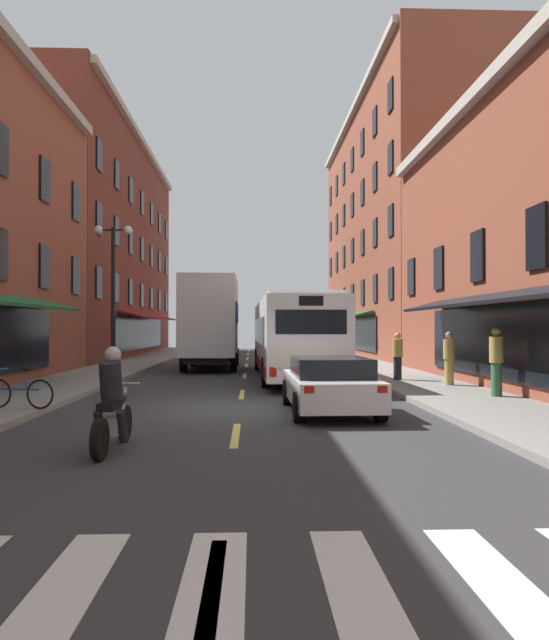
{
  "coord_description": "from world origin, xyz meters",
  "views": [
    {
      "loc": [
        0.3,
        -14.22,
        1.96
      ],
      "look_at": [
        1.09,
        6.53,
        2.23
      ],
      "focal_mm": 32.86,
      "sensor_mm": 36.0,
      "label": 1
    }
  ],
  "objects_px": {
    "pedestrian_far": "(496,360)",
    "box_truck": "(211,324)",
    "street_lamp_twin": "(113,293)",
    "sedan_near": "(330,384)",
    "bicycle_near": "(19,392)",
    "sedan_mid": "(218,346)",
    "pedestrian_rear": "(398,356)",
    "pedestrian_mid": "(449,358)",
    "transit_bus": "(292,336)",
    "motorcycle_rider": "(113,406)"
  },
  "relations": [
    {
      "from": "bicycle_near",
      "to": "box_truck",
      "type": "bearing_deg",
      "value": 76.74
    },
    {
      "from": "pedestrian_mid",
      "to": "transit_bus",
      "type": "bearing_deg",
      "value": 37.66
    },
    {
      "from": "transit_bus",
      "to": "sedan_near",
      "type": "height_order",
      "value": "transit_bus"
    },
    {
      "from": "sedan_near",
      "to": "bicycle_near",
      "type": "xyz_separation_m",
      "value": [
        -7.03,
        -0.03,
        -0.16
      ]
    },
    {
      "from": "pedestrian_rear",
      "to": "sedan_mid",
      "type": "bearing_deg",
      "value": 77.21
    },
    {
      "from": "sedan_mid",
      "to": "sedan_near",
      "type": "bearing_deg",
      "value": -80.87
    },
    {
      "from": "pedestrian_rear",
      "to": "street_lamp_twin",
      "type": "bearing_deg",
      "value": 134.24
    },
    {
      "from": "bicycle_near",
      "to": "street_lamp_twin",
      "type": "xyz_separation_m",
      "value": [
        -0.0,
        8.85,
        2.76
      ]
    },
    {
      "from": "bicycle_near",
      "to": "pedestrian_mid",
      "type": "bearing_deg",
      "value": 23.28
    },
    {
      "from": "sedan_near",
      "to": "motorcycle_rider",
      "type": "relative_size",
      "value": 2.05
    },
    {
      "from": "sedan_near",
      "to": "pedestrian_rear",
      "type": "relative_size",
      "value": 2.59
    },
    {
      "from": "sedan_near",
      "to": "pedestrian_rear",
      "type": "height_order",
      "value": "pedestrian_rear"
    },
    {
      "from": "sedan_near",
      "to": "pedestrian_rear",
      "type": "bearing_deg",
      "value": 64.25
    },
    {
      "from": "sedan_near",
      "to": "bicycle_near",
      "type": "distance_m",
      "value": 7.03
    },
    {
      "from": "sedan_near",
      "to": "street_lamp_twin",
      "type": "bearing_deg",
      "value": 128.57
    },
    {
      "from": "pedestrian_far",
      "to": "box_truck",
      "type": "bearing_deg",
      "value": -38.99
    },
    {
      "from": "pedestrian_far",
      "to": "sedan_near",
      "type": "bearing_deg",
      "value": 38.12
    },
    {
      "from": "transit_bus",
      "to": "street_lamp_twin",
      "type": "xyz_separation_m",
      "value": [
        -6.79,
        -0.69,
        1.64
      ]
    },
    {
      "from": "pedestrian_mid",
      "to": "bicycle_near",
      "type": "bearing_deg",
      "value": 105.32
    },
    {
      "from": "pedestrian_far",
      "to": "sedan_mid",
      "type": "bearing_deg",
      "value": -52.71
    },
    {
      "from": "transit_bus",
      "to": "pedestrian_rear",
      "type": "distance_m",
      "value": 4.47
    },
    {
      "from": "box_truck",
      "to": "pedestrian_far",
      "type": "relative_size",
      "value": 4.04
    },
    {
      "from": "transit_bus",
      "to": "bicycle_near",
      "type": "distance_m",
      "value": 11.76
    },
    {
      "from": "transit_bus",
      "to": "sedan_near",
      "type": "bearing_deg",
      "value": -88.58
    },
    {
      "from": "street_lamp_twin",
      "to": "pedestrian_rear",
      "type": "bearing_deg",
      "value": -10.92
    },
    {
      "from": "box_truck",
      "to": "transit_bus",
      "type": "bearing_deg",
      "value": -52.92
    },
    {
      "from": "sedan_near",
      "to": "pedestrian_far",
      "type": "relative_size",
      "value": 2.32
    },
    {
      "from": "pedestrian_rear",
      "to": "street_lamp_twin",
      "type": "height_order",
      "value": "street_lamp_twin"
    },
    {
      "from": "bicycle_near",
      "to": "sedan_near",
      "type": "bearing_deg",
      "value": 0.27
    },
    {
      "from": "bicycle_near",
      "to": "pedestrian_mid",
      "type": "relative_size",
      "value": 0.99
    },
    {
      "from": "transit_bus",
      "to": "motorcycle_rider",
      "type": "bearing_deg",
      "value": -105.6
    },
    {
      "from": "motorcycle_rider",
      "to": "bicycle_near",
      "type": "height_order",
      "value": "motorcycle_rider"
    },
    {
      "from": "pedestrian_mid",
      "to": "pedestrian_far",
      "type": "bearing_deg",
      "value": 176.36
    },
    {
      "from": "bicycle_near",
      "to": "transit_bus",
      "type": "bearing_deg",
      "value": 54.54
    },
    {
      "from": "pedestrian_rear",
      "to": "bicycle_near",
      "type": "bearing_deg",
      "value": 178.76
    },
    {
      "from": "box_truck",
      "to": "bicycle_near",
      "type": "xyz_separation_m",
      "value": [
        -3.33,
        -14.12,
        -1.63
      ]
    },
    {
      "from": "motorcycle_rider",
      "to": "pedestrian_rear",
      "type": "distance_m",
      "value": 13.06
    },
    {
      "from": "sedan_mid",
      "to": "street_lamp_twin",
      "type": "xyz_separation_m",
      "value": [
        -3.04,
        -15.98,
        2.54
      ]
    },
    {
      "from": "transit_bus",
      "to": "pedestrian_mid",
      "type": "height_order",
      "value": "transit_bus"
    },
    {
      "from": "motorcycle_rider",
      "to": "bicycle_near",
      "type": "bearing_deg",
      "value": 127.27
    },
    {
      "from": "bicycle_near",
      "to": "pedestrian_rear",
      "type": "height_order",
      "value": "pedestrian_rear"
    },
    {
      "from": "pedestrian_rear",
      "to": "street_lamp_twin",
      "type": "distance_m",
      "value": 10.75
    },
    {
      "from": "box_truck",
      "to": "pedestrian_rear",
      "type": "distance_m",
      "value": 10.15
    },
    {
      "from": "sedan_near",
      "to": "street_lamp_twin",
      "type": "distance_m",
      "value": 11.57
    },
    {
      "from": "box_truck",
      "to": "motorcycle_rider",
      "type": "relative_size",
      "value": 3.58
    },
    {
      "from": "sedan_near",
      "to": "bicycle_near",
      "type": "relative_size",
      "value": 2.54
    },
    {
      "from": "sedan_near",
      "to": "pedestrian_mid",
      "type": "bearing_deg",
      "value": 47.75
    },
    {
      "from": "transit_bus",
      "to": "box_truck",
      "type": "relative_size",
      "value": 1.68
    },
    {
      "from": "street_lamp_twin",
      "to": "pedestrian_far",
      "type": "bearing_deg",
      "value": -30.72
    },
    {
      "from": "sedan_near",
      "to": "pedestrian_mid",
      "type": "relative_size",
      "value": 2.52
    }
  ]
}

